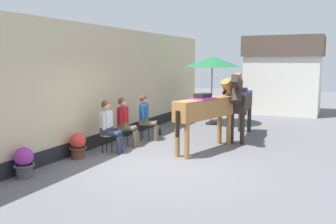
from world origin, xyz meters
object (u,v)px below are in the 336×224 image
Objects in this scene: seated_visitor_middle at (125,119)px; saddled_horse_far at (241,101)px; flower_planter_near at (24,162)px; seated_visitor_near at (109,124)px; saddled_horse_near at (208,108)px; satchel_bag at (158,131)px; cafe_parasol at (212,62)px; flower_planter_far at (78,145)px; seated_visitor_far at (146,115)px.

seated_visitor_middle is 3.68m from saddled_horse_far.
saddled_horse_far is at bearing 61.31° from flower_planter_near.
saddled_horse_near is (2.26, 1.37, 0.38)m from seated_visitor_near.
seated_visitor_middle is 1.98m from satchel_bag.
saddled_horse_far is 2.87m from satchel_bag.
saddled_horse_far is at bearing -51.12° from cafe_parasol.
seated_visitor_near is 1.00× the size of seated_visitor_middle.
saddled_horse_far reaches higher than satchel_bag.
cafe_parasol is at bearing 112.35° from satchel_bag.
flower_planter_near reaches higher than satchel_bag.
cafe_parasol is at bearing 78.25° from seated_visitor_near.
saddled_horse_far reaches higher than flower_planter_near.
saddled_horse_near is (2.26, 0.56, 0.38)m from seated_visitor_middle.
saddled_horse_near is at bearing 11.84° from satchel_bag.
cafe_parasol reaches higher than flower_planter_far.
flower_planter_far is at bearing -55.14° from satchel_bag.
seated_visitor_middle is 1.00× the size of seated_visitor_far.
cafe_parasol reaches higher than seated_visitor_far.
saddled_horse_near reaches higher than flower_planter_near.
flower_planter_near is (-0.43, -2.49, -0.44)m from seated_visitor_near.
seated_visitor_far is at bearing -149.40° from saddled_horse_far.
flower_planter_far is at bearing -103.70° from cafe_parasol.
satchel_bag is at bearing 81.84° from flower_planter_far.
saddled_horse_near is 3.52m from flower_planter_far.
flower_planter_far is at bearing -127.30° from saddled_horse_far.
seated_visitor_near is 2.67m from saddled_horse_near.
flower_planter_near is at bearing -99.90° from seated_visitor_near.
flower_planter_far reaches higher than satchel_bag.
satchel_bag is (-2.60, -0.60, -1.06)m from saddled_horse_far.
seated_visitor_middle is 0.54× the size of cafe_parasol.
saddled_horse_near reaches higher than flower_planter_far.
satchel_bag is (-0.05, 0.91, -0.68)m from seated_visitor_far.
saddled_horse_near reaches higher than seated_visitor_far.
cafe_parasol reaches higher than saddled_horse_near.
satchel_bag is (-0.98, -2.61, -2.26)m from cafe_parasol.
saddled_horse_far is at bearing 76.50° from saddled_horse_near.
seated_visitor_near is 4.96× the size of satchel_bag.
cafe_parasol reaches higher than saddled_horse_far.
saddled_horse_near is at bearing -103.50° from saddled_horse_far.
cafe_parasol reaches higher than satchel_bag.
saddled_horse_far is 4.67× the size of flower_planter_near.
saddled_horse_near is at bearing 31.21° from seated_visitor_near.
satchel_bag is (0.50, 3.47, -0.23)m from flower_planter_far.
satchel_bag is (0.11, 2.67, -0.68)m from seated_visitor_near.
seated_visitor_near and seated_visitor_middle have the same top height.
seated_visitor_middle is at bearing -103.80° from cafe_parasol.
seated_visitor_near is 1.77m from seated_visitor_far.
saddled_horse_far is at bearing 30.60° from seated_visitor_far.
flower_planter_far is at bearing -102.12° from seated_visitor_far.
cafe_parasol is at bearing 76.20° from seated_visitor_middle.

